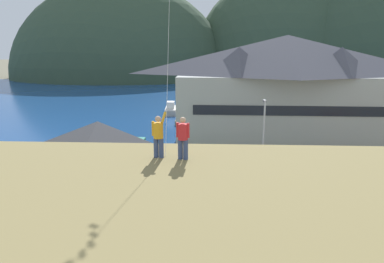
# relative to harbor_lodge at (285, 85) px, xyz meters

# --- Properties ---
(ground_plane) EXTENTS (600.00, 600.00, 0.00)m
(ground_plane) POSITION_rel_harbor_lodge_xyz_m (-9.68, -21.80, -6.72)
(ground_plane) COLOR #66604C
(parking_lot_pad) EXTENTS (40.00, 20.00, 0.10)m
(parking_lot_pad) POSITION_rel_harbor_lodge_xyz_m (-9.68, -16.80, -6.67)
(parking_lot_pad) COLOR gray
(parking_lot_pad) RESTS_ON ground
(bay_water) EXTENTS (360.00, 84.00, 0.03)m
(bay_water) POSITION_rel_harbor_lodge_xyz_m (-9.68, 38.20, -6.71)
(bay_water) COLOR navy
(bay_water) RESTS_ON ground
(far_hill_west_ridge) EXTENTS (80.71, 57.01, 69.28)m
(far_hill_west_ridge) POSITION_rel_harbor_lodge_xyz_m (-42.67, 89.51, -6.72)
(far_hill_west_ridge) COLOR #334733
(far_hill_west_ridge) RESTS_ON ground
(far_hill_east_peak) EXTENTS (80.47, 63.13, 82.03)m
(far_hill_east_peak) POSITION_rel_harbor_lodge_xyz_m (22.95, 98.16, -6.72)
(far_hill_east_peak) COLOR #334733
(far_hill_east_peak) RESTS_ON ground
(harbor_lodge) EXTENTS (27.71, 11.84, 12.64)m
(harbor_lodge) POSITION_rel_harbor_lodge_xyz_m (0.00, 0.00, 0.00)
(harbor_lodge) COLOR #999E99
(harbor_lodge) RESTS_ON ground
(storage_shed_near_lot) EXTENTS (7.12, 6.17, 5.57)m
(storage_shed_near_lot) POSITION_rel_harbor_lodge_xyz_m (-18.03, -17.39, -3.83)
(storage_shed_near_lot) COLOR #338475
(storage_shed_near_lot) RESTS_ON ground
(storage_shed_waterside) EXTENTS (5.66, 4.95, 4.10)m
(storage_shed_waterside) POSITION_rel_harbor_lodge_xyz_m (-7.34, 0.83, -4.59)
(storage_shed_waterside) COLOR #756B5B
(storage_shed_waterside) RESTS_ON ground
(wharf_dock) EXTENTS (3.20, 13.55, 0.70)m
(wharf_dock) POSITION_rel_harbor_lodge_xyz_m (-12.68, 13.07, -6.37)
(wharf_dock) COLOR #70604C
(wharf_dock) RESTS_ON ground
(moored_boat_wharfside) EXTENTS (2.16, 5.84, 2.16)m
(moored_boat_wharfside) POSITION_rel_harbor_lodge_xyz_m (-15.91, 16.15, -6.00)
(moored_boat_wharfside) COLOR #A8A399
(moored_boat_wharfside) RESTS_ON ground
(parked_car_corner_spot) EXTENTS (4.35, 2.37, 1.82)m
(parked_car_corner_spot) POSITION_rel_harbor_lodge_xyz_m (-2.11, -21.17, -5.66)
(parked_car_corner_spot) COLOR silver
(parked_car_corner_spot) RESTS_ON parking_lot_pad
(parked_car_mid_row_near) EXTENTS (4.25, 2.15, 1.82)m
(parked_car_mid_row_near) POSITION_rel_harbor_lodge_xyz_m (-10.23, -20.29, -5.66)
(parked_car_mid_row_near) COLOR slate
(parked_car_mid_row_near) RESTS_ON parking_lot_pad
(parked_car_front_row_red) EXTENTS (4.35, 2.37, 1.82)m
(parked_car_front_row_red) POSITION_rel_harbor_lodge_xyz_m (-25.77, -15.30, -5.66)
(parked_car_front_row_red) COLOR silver
(parked_car_front_row_red) RESTS_ON parking_lot_pad
(parking_light_pole) EXTENTS (0.24, 0.78, 6.32)m
(parking_light_pole) POSITION_rel_harbor_lodge_xyz_m (-4.12, -11.24, -2.93)
(parking_light_pole) COLOR #ADADB2
(parking_light_pole) RESTS_ON parking_lot_pad
(person_kite_flyer) EXTENTS (0.58, 0.63, 1.86)m
(person_kite_flyer) POSITION_rel_harbor_lodge_xyz_m (-11.34, -30.37, 1.04)
(person_kite_flyer) COLOR #384770
(person_kite_flyer) RESTS_ON grassy_hill_foreground
(person_companion) EXTENTS (0.54, 0.40, 1.74)m
(person_companion) POSITION_rel_harbor_lodge_xyz_m (-10.32, -30.57, 1.02)
(person_companion) COLOR #384770
(person_companion) RESTS_ON grassy_hill_foreground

